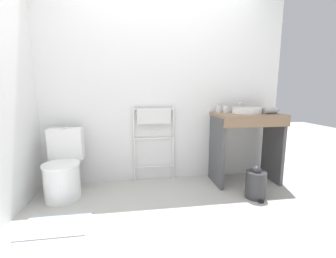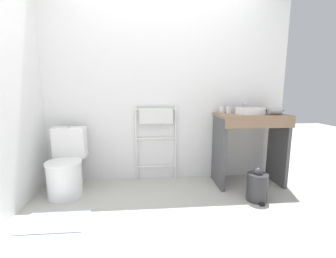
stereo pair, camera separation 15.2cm
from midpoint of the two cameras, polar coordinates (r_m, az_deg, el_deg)
The scene contains 12 objects.
ground_plane at distance 2.00m, azimuth 1.17°, elevation -26.24°, with size 12.00×12.00×0.00m, color #B2AFA8.
wall_back at distance 2.97m, azimuth -3.34°, elevation 12.72°, with size 3.23×0.12×2.67m, color white.
toilet at distance 2.82m, azimuth -26.45°, elevation -9.26°, with size 0.38×0.53×0.76m.
towel_radiator at distance 2.89m, azimuth -5.10°, elevation 0.83°, with size 0.54×0.06×0.99m.
vanity_counter at distance 2.99m, azimuth 17.91°, elevation -2.14°, with size 0.81×0.52×0.90m.
sink_basin at distance 2.97m, azimuth 17.98°, elevation 4.57°, with size 0.36×0.36×0.07m.
faucet at distance 3.14m, azimuth 16.49°, elevation 5.75°, with size 0.02×0.10×0.13m.
cup_near_wall at distance 3.01m, azimuth 11.40°, elevation 4.98°, with size 0.07×0.07×0.09m.
cup_near_edge at distance 2.98m, azimuth 13.05°, elevation 4.91°, with size 0.07×0.07×0.09m.
hair_dryer at distance 3.02m, azimuth 23.28°, elevation 4.42°, with size 0.21×0.18×0.09m.
trash_bin at distance 2.70m, azimuth 19.84°, elevation -12.99°, with size 0.22×0.25×0.37m.
bath_mat at distance 2.40m, azimuth -28.31°, elevation -20.80°, with size 0.56×0.36×0.01m, color #B2BCCC.
Camera 1 is at (-0.36, -1.59, 1.18)m, focal length 24.00 mm.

